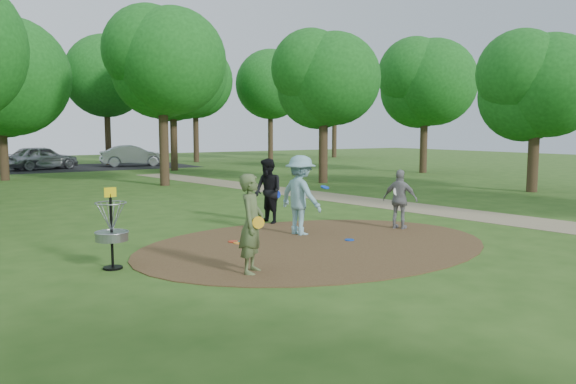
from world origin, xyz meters
TOP-DOWN VIEW (x-y plane):
  - ground at (0.00, 0.00)m, footprint 100.00×100.00m
  - dirt_clearing at (0.00, 0.00)m, footprint 8.40×8.40m
  - footpath at (6.50, 2.00)m, footprint 7.55×39.89m
  - parking_lot at (2.00, 30.00)m, footprint 14.00×8.00m
  - player_observer_with_disc at (-2.46, -1.41)m, footprint 0.77×0.78m
  - player_throwing_with_disc at (0.39, 1.24)m, footprint 1.33×1.39m
  - player_walking_with_disc at (0.59, 3.14)m, footprint 0.77×0.94m
  - player_waiting_with_disc at (3.03, 0.48)m, footprint 0.77×0.99m
  - disc_ground_cyan at (-1.30, 1.10)m, footprint 0.22×0.22m
  - disc_ground_blue at (0.92, -0.04)m, footprint 0.22×0.22m
  - disc_ground_red at (-1.47, 1.27)m, footprint 0.22×0.22m
  - car_left at (-1.03, 29.47)m, footprint 4.94×3.20m
  - car_right at (5.08, 29.57)m, footprint 4.76×2.42m
  - disc_ground_orange at (-1.45, 1.06)m, footprint 0.22×0.22m
  - disc_golf_basket at (-4.50, 0.30)m, footprint 0.63×0.63m
  - tree_ring at (1.54, 9.10)m, footprint 36.82×45.32m

SIDE VIEW (x-z plane):
  - ground at x=0.00m, z-range 0.00..0.00m
  - parking_lot at x=2.00m, z-range 0.00..0.01m
  - footpath at x=6.50m, z-range 0.00..0.01m
  - dirt_clearing at x=0.00m, z-range 0.00..0.02m
  - disc_ground_cyan at x=-1.30m, z-range 0.02..0.04m
  - disc_ground_blue at x=0.92m, z-range 0.02..0.04m
  - disc_ground_red at x=-1.47m, z-range 0.02..0.04m
  - disc_ground_orange at x=-1.45m, z-range 0.02..0.04m
  - car_right at x=5.08m, z-range 0.00..1.50m
  - car_left at x=-1.03m, z-range 0.00..1.56m
  - player_waiting_with_disc at x=3.03m, z-range 0.00..1.57m
  - disc_golf_basket at x=-4.50m, z-range 0.10..1.64m
  - player_walking_with_disc at x=0.59m, z-range 0.00..1.81m
  - player_observer_with_disc at x=-2.46m, z-range 0.00..1.82m
  - player_throwing_with_disc at x=0.39m, z-range 0.00..1.98m
  - tree_ring at x=1.54m, z-range 0.70..9.70m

